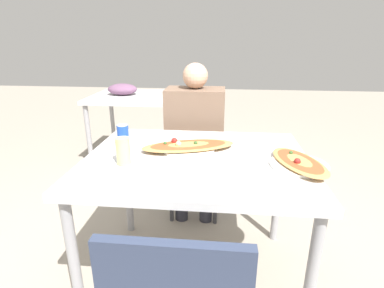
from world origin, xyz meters
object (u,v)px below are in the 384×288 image
object	(u,v)px
chair_far_seated	(196,148)
soda_can	(123,135)
pizza_second	(299,163)
pizza_main	(188,146)
drink_glass	(123,151)
person_seated	(195,130)
dining_table	(196,170)

from	to	relation	value
chair_far_seated	soda_can	xyz separation A→B (m)	(-0.37, -0.66, 0.31)
pizza_second	chair_far_seated	bearing A→B (deg)	123.67
pizza_main	drink_glass	distance (m)	0.38
person_seated	pizza_main	xyz separation A→B (m)	(0.02, -0.58, 0.08)
soda_can	pizza_second	distance (m)	0.96
dining_table	person_seated	bearing A→B (deg)	95.81
dining_table	pizza_second	distance (m)	0.52
dining_table	person_seated	size ratio (longest dim) A/B	0.97
soda_can	drink_glass	size ratio (longest dim) A/B	0.93
chair_far_seated	drink_glass	xyz separation A→B (m)	(-0.28, -0.92, 0.32)
chair_far_seated	pizza_second	size ratio (longest dim) A/B	2.15
soda_can	dining_table	bearing A→B (deg)	-16.63
soda_can	drink_glass	bearing A→B (deg)	-71.81
person_seated	pizza_main	distance (m)	0.58
dining_table	chair_far_seated	world-z (taller)	chair_far_seated
soda_can	drink_glass	world-z (taller)	drink_glass
chair_far_seated	pizza_main	xyz separation A→B (m)	(0.02, -0.69, 0.27)
dining_table	pizza_main	bearing A→B (deg)	117.89
dining_table	chair_far_seated	xyz separation A→B (m)	(-0.07, 0.79, -0.17)
pizza_main	drink_glass	size ratio (longest dim) A/B	4.13
soda_can	pizza_second	xyz separation A→B (m)	(0.94, -0.20, -0.04)
dining_table	person_seated	distance (m)	0.68
dining_table	soda_can	size ratio (longest dim) A/B	9.31
soda_can	pizza_second	world-z (taller)	soda_can
dining_table	chair_far_seated	bearing A→B (deg)	94.96
chair_far_seated	drink_glass	world-z (taller)	chair_far_seated
dining_table	drink_glass	size ratio (longest dim) A/B	8.65
person_seated	dining_table	bearing A→B (deg)	95.81
soda_can	pizza_second	size ratio (longest dim) A/B	0.29
dining_table	pizza_second	xyz separation A→B (m)	(0.51, -0.07, 0.10)
pizza_main	pizza_second	size ratio (longest dim) A/B	1.28
dining_table	soda_can	distance (m)	0.47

